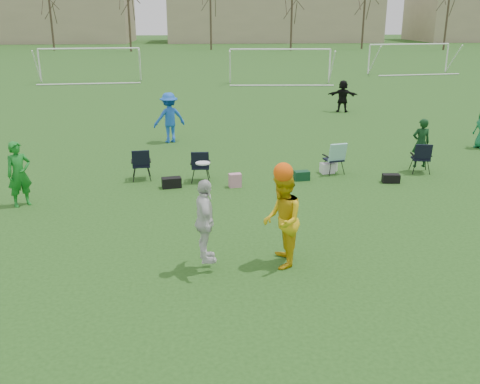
{
  "coord_description": "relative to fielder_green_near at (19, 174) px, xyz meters",
  "views": [
    {
      "loc": [
        -2.01,
        -7.62,
        4.78
      ],
      "look_at": [
        -1.19,
        2.97,
        1.25
      ],
      "focal_mm": 40.0,
      "sensor_mm": 36.0,
      "label": 1
    }
  ],
  "objects": [
    {
      "name": "ground",
      "position": [
        6.69,
        -6.06,
        -0.86
      ],
      "size": [
        260.0,
        260.0,
        0.0
      ],
      "primitive_type": "plane",
      "color": "#214917",
      "rests_on": "ground"
    },
    {
      "name": "fielder_green_near",
      "position": [
        0.0,
        0.0,
        0.0
      ],
      "size": [
        0.75,
        0.7,
        1.72
      ],
      "primitive_type": "imported",
      "rotation": [
        0.0,
        0.0,
        0.63
      ],
      "color": "#157620",
      "rests_on": "ground"
    },
    {
      "name": "fielder_blue",
      "position": [
        3.54,
        7.11,
        0.11
      ],
      "size": [
        1.43,
        1.13,
        1.94
      ],
      "primitive_type": "imported",
      "rotation": [
        0.0,
        0.0,
        3.52
      ],
      "color": "blue",
      "rests_on": "ground"
    },
    {
      "name": "fielder_black",
      "position": [
        12.08,
        13.38,
        -0.04
      ],
      "size": [
        1.59,
        0.85,
        1.63
      ],
      "primitive_type": "imported",
      "rotation": [
        0.0,
        0.0,
        2.89
      ],
      "color": "black",
      "rests_on": "ground"
    },
    {
      "name": "center_contest",
      "position": [
        5.77,
        -4.07,
        0.15
      ],
      "size": [
        2.17,
        1.12,
        2.21
      ],
      "color": "silver",
      "rests_on": "ground"
    },
    {
      "name": "sideline_setup",
      "position": [
        7.86,
        2.11,
        -0.34
      ],
      "size": [
        9.45,
        1.75,
        1.71
      ],
      "color": "black",
      "rests_on": "ground"
    },
    {
      "name": "goal_left",
      "position": [
        -3.31,
        27.94,
        1.06
      ],
      "size": [
        7.39,
        0.76,
        2.46
      ],
      "rotation": [
        0.0,
        0.0,
        0.09
      ],
      "color": "white",
      "rests_on": "ground"
    },
    {
      "name": "goal_mid",
      "position": [
        10.69,
        25.94,
        1.06
      ],
      "size": [
        7.4,
        0.63,
        2.46
      ],
      "rotation": [
        0.0,
        0.0,
        -0.07
      ],
      "color": "white",
      "rests_on": "ground"
    },
    {
      "name": "goal_right",
      "position": [
        22.69,
        31.94,
        1.06
      ],
      "size": [
        7.35,
        1.14,
        2.46
      ],
      "rotation": [
        0.0,
        0.0,
        0.14
      ],
      "color": "white",
      "rests_on": "ground"
    },
    {
      "name": "tree_line",
      "position": [
        6.93,
        63.79,
        4.23
      ],
      "size": [
        110.28,
        3.28,
        11.4
      ],
      "color": "#382B21",
      "rests_on": "ground"
    },
    {
      "name": "building_row",
      "position": [
        13.42,
        89.94,
        5.13
      ],
      "size": [
        126.0,
        16.0,
        13.0
      ],
      "color": "tan",
      "rests_on": "ground"
    }
  ]
}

